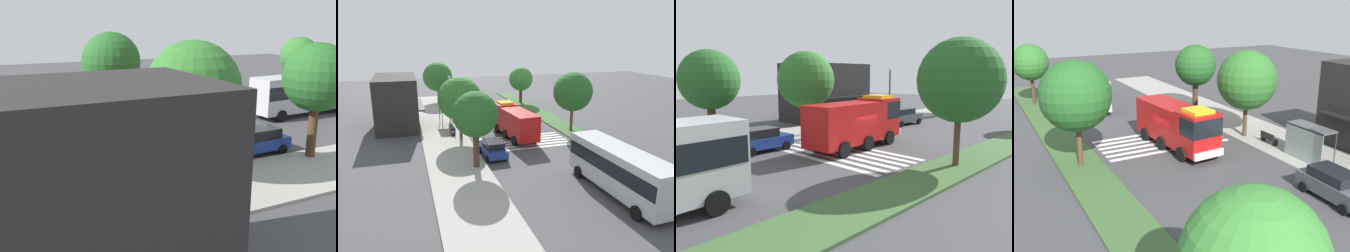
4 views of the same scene
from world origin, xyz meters
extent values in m
plane|color=#424244|center=(0.00, 0.00, 0.00)|extent=(120.00, 120.00, 0.00)
cube|color=#9E9B93|center=(0.00, 8.36, 0.07)|extent=(60.00, 5.36, 0.14)
cube|color=#3D6033|center=(0.00, -7.18, 0.07)|extent=(60.00, 3.00, 0.14)
cube|color=silver|center=(-3.97, 0.00, 0.01)|extent=(0.45, 10.22, 0.01)
cube|color=silver|center=(-3.07, 0.00, 0.01)|extent=(0.45, 10.22, 0.01)
cube|color=silver|center=(-2.17, 0.00, 0.01)|extent=(0.45, 10.22, 0.01)
cube|color=silver|center=(-1.27, 0.00, 0.01)|extent=(0.45, 10.22, 0.01)
cube|color=silver|center=(-0.37, 0.00, 0.01)|extent=(0.45, 10.22, 0.01)
cube|color=silver|center=(0.53, 0.00, 0.01)|extent=(0.45, 10.22, 0.01)
cube|color=#B71414|center=(3.11, 0.67, 2.04)|extent=(2.75, 2.66, 2.98)
cube|color=#B71414|center=(-1.13, 0.31, 1.96)|extent=(6.14, 2.95, 2.83)
cube|color=black|center=(3.49, 0.70, 2.63)|extent=(2.04, 2.63, 1.31)
cube|color=silver|center=(4.48, 0.78, 0.80)|extent=(0.45, 2.47, 0.50)
cube|color=yellow|center=(3.11, 0.67, 3.65)|extent=(1.93, 1.86, 0.24)
cylinder|color=black|center=(2.76, 1.87, 0.55)|extent=(1.12, 0.39, 1.10)
cylinder|color=black|center=(2.96, -0.58, 0.55)|extent=(1.12, 0.39, 1.10)
cylinder|color=black|center=(-2.71, 1.41, 0.55)|extent=(1.12, 0.39, 1.10)
cylinder|color=black|center=(-2.51, -1.04, 0.55)|extent=(1.12, 0.39, 1.10)
cylinder|color=black|center=(-0.04, 1.63, 0.55)|extent=(1.12, 0.39, 1.10)
cylinder|color=black|center=(0.16, -0.81, 0.55)|extent=(1.12, 0.39, 1.10)
cube|color=navy|center=(-5.18, 4.48, 0.68)|extent=(4.34, 2.01, 0.73)
cube|color=black|center=(-5.40, 4.47, 1.35)|extent=(2.45, 1.73, 0.62)
cylinder|color=black|center=(-3.79, 5.46, 0.32)|extent=(0.65, 0.24, 0.64)
cylinder|color=black|center=(-3.74, 3.57, 0.32)|extent=(0.65, 0.24, 0.64)
cylinder|color=black|center=(-6.62, 5.39, 0.32)|extent=(0.65, 0.24, 0.64)
cylinder|color=black|center=(-6.57, 3.49, 0.32)|extent=(0.65, 0.24, 0.64)
cube|color=#B2B2B7|center=(-15.84, -2.56, 2.03)|extent=(10.35, 2.93, 3.07)
cube|color=black|center=(-15.84, -2.56, 2.40)|extent=(10.14, 2.98, 1.10)
cylinder|color=black|center=(-19.38, -3.96, 0.50)|extent=(1.01, 0.34, 1.00)
cylinder|color=black|center=(-12.20, -3.69, 0.50)|extent=(1.01, 0.34, 1.00)
cylinder|color=black|center=(-12.30, -1.15, 0.50)|extent=(1.01, 0.34, 1.00)
cube|color=#4C4C51|center=(7.16, 7.56, 2.54)|extent=(3.50, 1.40, 0.12)
cube|color=#8C9E99|center=(7.16, 6.90, 1.34)|extent=(3.50, 0.08, 2.40)
cylinder|color=#333338|center=(5.46, 8.21, 1.34)|extent=(0.08, 0.08, 2.40)
cylinder|color=#333338|center=(8.86, 8.21, 1.34)|extent=(0.08, 0.08, 2.40)
cube|color=black|center=(3.16, 7.29, 0.55)|extent=(1.60, 0.50, 0.08)
cube|color=black|center=(3.16, 7.07, 0.82)|extent=(1.60, 0.06, 0.45)
cube|color=black|center=(2.44, 7.29, 0.33)|extent=(0.08, 0.45, 0.37)
cube|color=black|center=(3.88, 7.29, 0.33)|extent=(0.08, 0.45, 0.37)
cube|color=#282626|center=(9.37, 13.59, 3.31)|extent=(10.21, 5.10, 6.62)
cube|color=black|center=(9.37, 10.64, 2.80)|extent=(8.17, 0.80, 0.16)
cylinder|color=#47301E|center=(-7.67, 6.68, 1.86)|extent=(0.56, 0.56, 3.45)
sphere|color=#235B23|center=(-7.67, 6.68, 5.01)|extent=(4.07, 4.07, 4.07)
cylinder|color=#513823|center=(0.68, 6.68, 1.67)|extent=(0.35, 0.35, 3.05)
sphere|color=#2D6B28|center=(0.68, 6.68, 4.90)|extent=(4.89, 4.89, 4.89)
cylinder|color=#47301E|center=(-19.55, -7.18, 1.76)|extent=(0.37, 0.37, 3.24)
sphere|color=#2D6B28|center=(-19.55, -7.18, 4.75)|extent=(3.93, 3.93, 3.93)
cylinder|color=#513823|center=(0.52, -7.18, 1.75)|extent=(0.36, 0.36, 3.23)
sphere|color=#235B23|center=(0.52, -7.18, 5.04)|extent=(4.79, 4.79, 4.79)
camera|label=1|loc=(10.12, 23.45, 8.14)|focal=41.67mm
camera|label=2|loc=(-35.48, 12.42, 11.70)|focal=35.52mm
camera|label=3|loc=(-17.35, -15.54, 5.36)|focal=35.17mm
camera|label=4|loc=(26.58, -13.16, 10.87)|focal=42.84mm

